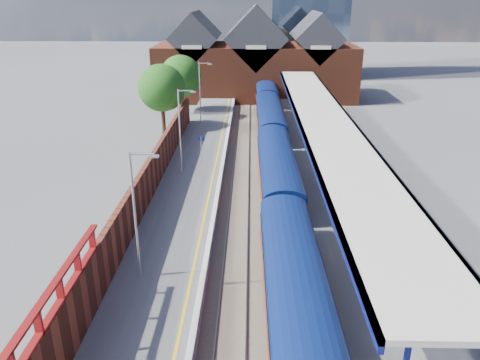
{
  "coord_description": "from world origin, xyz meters",
  "views": [
    {
      "loc": [
        -0.65,
        -15.28,
        15.09
      ],
      "look_at": [
        -1.39,
        16.06,
        2.6
      ],
      "focal_mm": 35.0,
      "sensor_mm": 36.0,
      "label": 1
    }
  ],
  "objects_px": {
    "lamp_post_c": "(181,126)",
    "platform_sign": "(201,145)",
    "lamp_post_d": "(201,89)",
    "train": "(273,140)",
    "parked_car_dark": "(386,212)",
    "parked_car_silver": "(390,245)",
    "parked_car_blue": "(355,183)",
    "lamp_post_b": "(137,209)"
  },
  "relations": [
    {
      "from": "parked_car_dark",
      "to": "parked_car_blue",
      "type": "xyz_separation_m",
      "value": [
        -1.0,
        5.01,
        0.05
      ]
    },
    {
      "from": "parked_car_silver",
      "to": "platform_sign",
      "type": "bearing_deg",
      "value": 57.66
    },
    {
      "from": "parked_car_silver",
      "to": "parked_car_dark",
      "type": "height_order",
      "value": "parked_car_silver"
    },
    {
      "from": "platform_sign",
      "to": "parked_car_dark",
      "type": "height_order",
      "value": "platform_sign"
    },
    {
      "from": "lamp_post_d",
      "to": "parked_car_silver",
      "type": "bearing_deg",
      "value": -65.17
    },
    {
      "from": "lamp_post_c",
      "to": "parked_car_silver",
      "type": "xyz_separation_m",
      "value": [
        13.75,
        -13.71,
        -3.24
      ]
    },
    {
      "from": "lamp_post_d",
      "to": "train",
      "type": "bearing_deg",
      "value": -52.33
    },
    {
      "from": "lamp_post_c",
      "to": "lamp_post_d",
      "type": "distance_m",
      "value": 16.0
    },
    {
      "from": "train",
      "to": "lamp_post_c",
      "type": "xyz_separation_m",
      "value": [
        -7.86,
        -5.82,
        2.87
      ]
    },
    {
      "from": "parked_car_blue",
      "to": "lamp_post_b",
      "type": "bearing_deg",
      "value": 130.86
    },
    {
      "from": "lamp_post_c",
      "to": "lamp_post_d",
      "type": "height_order",
      "value": "same"
    },
    {
      "from": "lamp_post_c",
      "to": "platform_sign",
      "type": "height_order",
      "value": "lamp_post_c"
    },
    {
      "from": "train",
      "to": "lamp_post_b",
      "type": "bearing_deg",
      "value": -109.8
    },
    {
      "from": "lamp_post_c",
      "to": "platform_sign",
      "type": "relative_size",
      "value": 2.8
    },
    {
      "from": "train",
      "to": "parked_car_silver",
      "type": "xyz_separation_m",
      "value": [
        5.9,
        -19.54,
        -0.37
      ]
    },
    {
      "from": "train",
      "to": "parked_car_blue",
      "type": "bearing_deg",
      "value": -58.69
    },
    {
      "from": "lamp_post_c",
      "to": "parked_car_blue",
      "type": "xyz_separation_m",
      "value": [
        13.78,
        -3.91,
        -3.36
      ]
    },
    {
      "from": "platform_sign",
      "to": "lamp_post_c",
      "type": "bearing_deg",
      "value": -124.26
    },
    {
      "from": "lamp_post_b",
      "to": "platform_sign",
      "type": "relative_size",
      "value": 2.8
    },
    {
      "from": "parked_car_silver",
      "to": "parked_car_blue",
      "type": "bearing_deg",
      "value": 19.26
    },
    {
      "from": "parked_car_dark",
      "to": "train",
      "type": "bearing_deg",
      "value": 25.34
    },
    {
      "from": "lamp_post_d",
      "to": "parked_car_silver",
      "type": "distance_m",
      "value": 32.9
    },
    {
      "from": "lamp_post_b",
      "to": "platform_sign",
      "type": "distance_m",
      "value": 18.2
    },
    {
      "from": "parked_car_silver",
      "to": "lamp_post_d",
      "type": "bearing_deg",
      "value": 44.25
    },
    {
      "from": "lamp_post_c",
      "to": "parked_car_blue",
      "type": "bearing_deg",
      "value": -15.86
    },
    {
      "from": "lamp_post_b",
      "to": "lamp_post_c",
      "type": "distance_m",
      "value": 16.0
    },
    {
      "from": "platform_sign",
      "to": "parked_car_blue",
      "type": "height_order",
      "value": "platform_sign"
    },
    {
      "from": "train",
      "to": "lamp_post_b",
      "type": "relative_size",
      "value": 9.42
    },
    {
      "from": "train",
      "to": "parked_car_dark",
      "type": "xyz_separation_m",
      "value": [
        6.92,
        -14.75,
        -0.54
      ]
    },
    {
      "from": "lamp_post_d",
      "to": "parked_car_blue",
      "type": "bearing_deg",
      "value": -55.32
    },
    {
      "from": "train",
      "to": "platform_sign",
      "type": "bearing_deg",
      "value": -149.51
    },
    {
      "from": "parked_car_blue",
      "to": "platform_sign",
      "type": "bearing_deg",
      "value": 64.13
    },
    {
      "from": "train",
      "to": "lamp_post_c",
      "type": "bearing_deg",
      "value": -143.45
    },
    {
      "from": "platform_sign",
      "to": "parked_car_blue",
      "type": "relative_size",
      "value": 0.55
    },
    {
      "from": "parked_car_dark",
      "to": "lamp_post_c",
      "type": "bearing_deg",
      "value": 59.07
    },
    {
      "from": "platform_sign",
      "to": "parked_car_dark",
      "type": "xyz_separation_m",
      "value": [
        13.42,
        -10.93,
        -1.11
      ]
    },
    {
      "from": "lamp_post_b",
      "to": "platform_sign",
      "type": "bearing_deg",
      "value": 85.67
    },
    {
      "from": "parked_car_silver",
      "to": "parked_car_blue",
      "type": "xyz_separation_m",
      "value": [
        0.03,
        9.8,
        -0.12
      ]
    },
    {
      "from": "platform_sign",
      "to": "parked_car_dark",
      "type": "distance_m",
      "value": 17.34
    },
    {
      "from": "lamp_post_d",
      "to": "lamp_post_b",
      "type": "bearing_deg",
      "value": -90.0
    },
    {
      "from": "lamp_post_c",
      "to": "parked_car_dark",
      "type": "xyz_separation_m",
      "value": [
        14.78,
        -8.93,
        -3.41
      ]
    },
    {
      "from": "lamp_post_b",
      "to": "lamp_post_c",
      "type": "bearing_deg",
      "value": 90.0
    }
  ]
}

